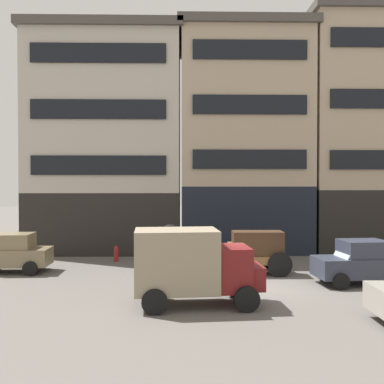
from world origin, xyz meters
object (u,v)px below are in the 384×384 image
cargo_wagon (256,249)px  sedan_dark (361,262)px  sedan_light (10,253)px  fire_hydrant_curbside (116,254)px  delivery_truck_near (193,264)px  pedestrian_officer (172,247)px  draft_horse (192,247)px

cargo_wagon → sedan_dark: bearing=-27.7°
sedan_dark → sedan_light: bearing=170.1°
sedan_dark → fire_hydrant_curbside: 12.25m
cargo_wagon → delivery_truck_near: 5.93m
pedestrian_officer → sedan_light: bearing=-170.6°
sedan_dark → sedan_light: same height
draft_horse → sedan_dark: 7.26m
sedan_light → fire_hydrant_curbside: sedan_light is taller
sedan_light → fire_hydrant_curbside: bearing=31.2°
sedan_dark → fire_hydrant_curbside: size_ratio=4.61×
draft_horse → sedan_light: bearing=176.0°
pedestrian_officer → fire_hydrant_curbside: (-3.05, 1.49, -0.55)m
sedan_light → fire_hydrant_curbside: size_ratio=4.53×
draft_horse → fire_hydrant_curbside: bearing=140.2°
sedan_dark → pedestrian_officer: sedan_dark is taller
cargo_wagon → sedan_dark: (3.99, -2.09, -0.23)m
cargo_wagon → fire_hydrant_curbside: bearing=154.3°
sedan_light → cargo_wagon: bearing=-3.0°
draft_horse → delivery_truck_near: (-0.08, -5.09, 0.15)m
delivery_truck_near → cargo_wagon: bearing=59.3°
draft_horse → fire_hydrant_curbside: (-4.02, 3.35, -0.84)m
delivery_truck_near → pedestrian_officer: delivery_truck_near is taller
fire_hydrant_curbside → cargo_wagon: bearing=-25.7°
draft_horse → pedestrian_officer: size_ratio=1.31×
cargo_wagon → sedan_dark: 4.51m
sedan_light → fire_hydrant_curbside: (4.54, 2.75, -0.49)m
cargo_wagon → pedestrian_officer: size_ratio=1.62×
draft_horse → sedan_dark: draft_horse is taller
draft_horse → delivery_truck_near: size_ratio=0.52×
fire_hydrant_curbside → draft_horse: bearing=-39.8°
sedan_dark → cargo_wagon: bearing=152.3°
draft_horse → sedan_light: (-8.56, 0.60, -0.36)m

